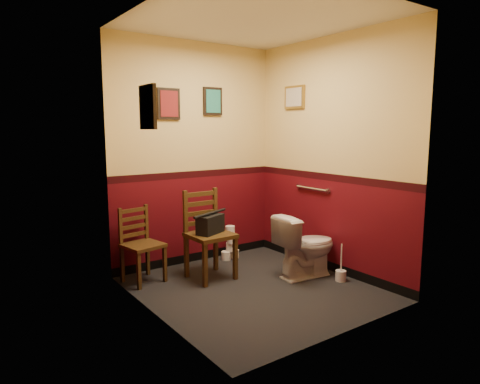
# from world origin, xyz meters

# --- Properties ---
(floor) EXTENTS (2.20, 2.40, 0.00)m
(floor) POSITION_xyz_m (0.00, 0.00, 0.00)
(floor) COLOR black
(floor) RESTS_ON ground
(ceiling) EXTENTS (2.20, 2.40, 0.00)m
(ceiling) POSITION_xyz_m (0.00, 0.00, 2.70)
(ceiling) COLOR silver
(ceiling) RESTS_ON ground
(wall_back) EXTENTS (2.20, 0.00, 2.70)m
(wall_back) POSITION_xyz_m (0.00, 1.20, 1.35)
(wall_back) COLOR #4E0811
(wall_back) RESTS_ON ground
(wall_front) EXTENTS (2.20, 0.00, 2.70)m
(wall_front) POSITION_xyz_m (0.00, -1.20, 1.35)
(wall_front) COLOR #4E0811
(wall_front) RESTS_ON ground
(wall_left) EXTENTS (0.00, 2.40, 2.70)m
(wall_left) POSITION_xyz_m (-1.10, 0.00, 1.35)
(wall_left) COLOR #4E0811
(wall_left) RESTS_ON ground
(wall_right) EXTENTS (0.00, 2.40, 2.70)m
(wall_right) POSITION_xyz_m (1.10, 0.00, 1.35)
(wall_right) COLOR #4E0811
(wall_right) RESTS_ON ground
(grab_bar) EXTENTS (0.05, 0.56, 0.06)m
(grab_bar) POSITION_xyz_m (1.07, 0.25, 0.95)
(grab_bar) COLOR silver
(grab_bar) RESTS_ON wall_right
(framed_print_back_a) EXTENTS (0.28, 0.04, 0.36)m
(framed_print_back_a) POSITION_xyz_m (-0.35, 1.18, 1.95)
(framed_print_back_a) COLOR black
(framed_print_back_a) RESTS_ON wall_back
(framed_print_back_b) EXTENTS (0.26, 0.04, 0.34)m
(framed_print_back_b) POSITION_xyz_m (0.25, 1.18, 2.00)
(framed_print_back_b) COLOR black
(framed_print_back_b) RESTS_ON wall_back
(framed_print_left) EXTENTS (0.04, 0.30, 0.38)m
(framed_print_left) POSITION_xyz_m (-1.08, 0.10, 1.85)
(framed_print_left) COLOR black
(framed_print_left) RESTS_ON wall_left
(framed_print_right) EXTENTS (0.04, 0.34, 0.28)m
(framed_print_right) POSITION_xyz_m (1.08, 0.60, 2.05)
(framed_print_right) COLOR olive
(framed_print_right) RESTS_ON wall_right
(toilet) EXTENTS (0.76, 0.47, 0.70)m
(toilet) POSITION_xyz_m (0.72, -0.02, 0.35)
(toilet) COLOR white
(toilet) RESTS_ON floor
(toilet_brush) EXTENTS (0.12, 0.12, 0.42)m
(toilet_brush) POSITION_xyz_m (0.93, -0.36, 0.07)
(toilet_brush) COLOR silver
(toilet_brush) RESTS_ON floor
(chair_left) EXTENTS (0.45, 0.45, 0.82)m
(chair_left) POSITION_xyz_m (-0.86, 0.91, 0.41)
(chair_left) COLOR #513818
(chair_left) RESTS_ON floor
(chair_right) EXTENTS (0.47, 0.47, 0.99)m
(chair_right) POSITION_xyz_m (-0.19, 0.59, 0.50)
(chair_right) COLOR #513818
(chair_right) RESTS_ON floor
(handbag) EXTENTS (0.37, 0.28, 0.24)m
(handbag) POSITION_xyz_m (-0.19, 0.55, 0.62)
(handbag) COLOR black
(handbag) RESTS_ON chair_right
(tp_stack) EXTENTS (0.25, 0.15, 0.43)m
(tp_stack) POSITION_xyz_m (0.39, 1.01, 0.18)
(tp_stack) COLOR silver
(tp_stack) RESTS_ON floor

